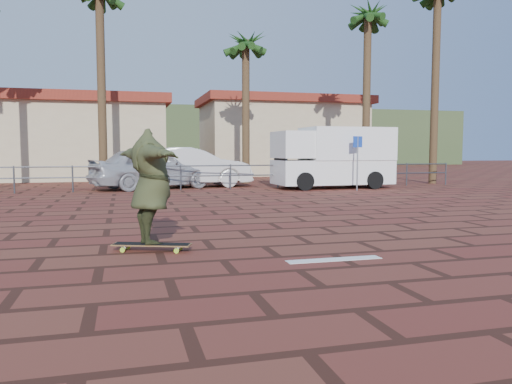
# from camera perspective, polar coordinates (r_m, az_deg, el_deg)

# --- Properties ---
(ground) EXTENTS (120.00, 120.00, 0.00)m
(ground) POSITION_cam_1_polar(r_m,az_deg,el_deg) (8.10, 0.89, -6.25)
(ground) COLOR brown
(ground) RESTS_ON ground
(paint_stripe) EXTENTS (1.40, 0.22, 0.01)m
(paint_stripe) POSITION_cam_1_polar(r_m,az_deg,el_deg) (7.22, 8.92, -7.63)
(paint_stripe) COLOR white
(paint_stripe) RESTS_ON ground
(guardrail) EXTENTS (24.06, 0.06, 1.00)m
(guardrail) POSITION_cam_1_polar(r_m,az_deg,el_deg) (19.79, -8.62, 2.18)
(guardrail) COLOR #47494F
(guardrail) RESTS_ON ground
(palm_center) EXTENTS (2.40, 2.40, 7.75)m
(palm_center) POSITION_cam_1_polar(r_m,az_deg,el_deg) (24.32, -1.18, 16.16)
(palm_center) COLOR brown
(palm_center) RESTS_ON ground
(palm_right) EXTENTS (2.40, 2.40, 9.05)m
(palm_right) POSITION_cam_1_polar(r_m,az_deg,el_deg) (25.10, 12.67, 18.54)
(palm_right) COLOR brown
(palm_right) RESTS_ON ground
(building_west) EXTENTS (12.60, 7.60, 4.50)m
(building_west) POSITION_cam_1_polar(r_m,az_deg,el_deg) (29.91, -22.39, 5.79)
(building_west) COLOR beige
(building_west) RESTS_ON ground
(building_east) EXTENTS (10.60, 6.60, 5.00)m
(building_east) POSITION_cam_1_polar(r_m,az_deg,el_deg) (33.26, 2.91, 6.44)
(building_east) COLOR beige
(building_east) RESTS_ON ground
(hill_front) EXTENTS (70.00, 18.00, 6.00)m
(hill_front) POSITION_cam_1_polar(r_m,az_deg,el_deg) (57.71, -12.83, 6.06)
(hill_front) COLOR #384C28
(hill_front) RESTS_ON ground
(longboard) EXTENTS (1.23, 0.66, 0.12)m
(longboard) POSITION_cam_1_polar(r_m,az_deg,el_deg) (7.87, -11.83, -5.95)
(longboard) COLOR olive
(longboard) RESTS_ON ground
(skateboarder) EXTENTS (1.20, 2.24, 1.76)m
(skateboarder) POSITION_cam_1_polar(r_m,az_deg,el_deg) (7.76, -11.95, 0.61)
(skateboarder) COLOR #383E21
(skateboarder) RESTS_ON longboard
(campervan) EXTENTS (4.86, 2.21, 2.50)m
(campervan) POSITION_cam_1_polar(r_m,az_deg,el_deg) (20.92, 8.84, 4.05)
(campervan) COLOR white
(campervan) RESTS_ON ground
(car_silver) EXTENTS (5.37, 3.54, 1.70)m
(car_silver) POSITION_cam_1_polar(r_m,az_deg,el_deg) (20.69, -11.71, 2.72)
(car_silver) COLOR #B3B5BB
(car_silver) RESTS_ON ground
(car_white) EXTENTS (5.26, 2.24, 1.69)m
(car_white) POSITION_cam_1_polar(r_m,az_deg,el_deg) (21.34, -7.53, 2.81)
(car_white) COLOR silver
(car_white) RESTS_ON ground
(street_sign) EXTENTS (0.42, 0.14, 2.10)m
(street_sign) POSITION_cam_1_polar(r_m,az_deg,el_deg) (19.71, 11.53, 4.42)
(street_sign) COLOR gray
(street_sign) RESTS_ON ground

